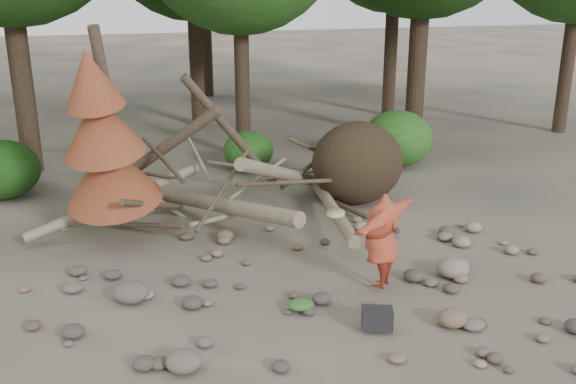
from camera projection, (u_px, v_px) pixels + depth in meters
name	position (u px, v px, depth m)	size (l,w,h in m)	color
ground	(314.00, 297.00, 10.81)	(120.00, 120.00, 0.00)	#514C44
deadfall_pile	(335.00, 167.00, 14.93)	(8.55, 5.24, 3.30)	#332619
dead_conifer	(104.00, 143.00, 12.33)	(2.06, 2.16, 4.35)	#4C3F30
bush_left	(2.00, 170.00, 15.56)	(1.80, 1.80, 1.44)	#1A4612
bush_mid	(248.00, 151.00, 17.94)	(1.40, 1.40, 1.12)	#235819
bush_right	(397.00, 138.00, 18.32)	(2.00, 2.00, 1.60)	#2C6920
frisbee_thrower	(381.00, 240.00, 10.80)	(2.16, 1.72, 1.67)	#A93D26
backpack	(377.00, 322.00, 9.73)	(0.46, 0.31, 0.31)	black
cloth_green	(301.00, 307.00, 10.31)	(0.42, 0.35, 0.16)	#336327
cloth_orange	(379.00, 311.00, 10.25)	(0.31, 0.25, 0.11)	#BA4A1F
boulder_front_left	(184.00, 361.00, 8.72)	(0.51, 0.46, 0.31)	#635C52
boulder_front_right	(452.00, 318.00, 9.86)	(0.48, 0.43, 0.29)	brown
boulder_mid_right	(453.00, 268.00, 11.51)	(0.59, 0.54, 0.36)	gray
boulder_mid_left	(132.00, 292.00, 10.60)	(0.59, 0.53, 0.35)	#5C544E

